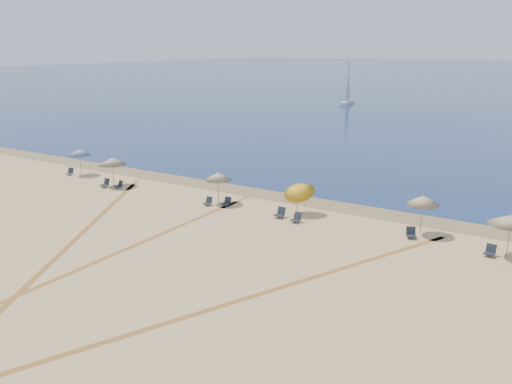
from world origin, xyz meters
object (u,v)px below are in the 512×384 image
(umbrella_0, at_px, (79,152))
(chair_1, at_px, (105,183))
(chair_7, at_px, (411,233))
(sailboat_2, at_px, (348,91))
(chair_0, at_px, (70,172))
(chair_4, at_px, (227,202))
(chair_6, at_px, (297,218))
(chair_8, at_px, (490,251))
(umbrella_4, at_px, (423,200))
(chair_2, at_px, (119,185))
(chair_5, at_px, (280,213))
(umbrella_5, at_px, (511,220))
(umbrella_1, at_px, (112,161))
(umbrella_3, at_px, (299,189))
(chair_3, at_px, (208,202))
(umbrella_2, at_px, (218,176))

(umbrella_0, bearing_deg, chair_1, -20.45)
(chair_7, height_order, sailboat_2, sailboat_2)
(chair_0, xyz_separation_m, chair_4, (17.18, -0.50, 0.02))
(chair_6, bearing_deg, chair_8, 12.08)
(umbrella_4, xyz_separation_m, chair_7, (-0.29, -1.00, -1.85))
(umbrella_0, relative_size, chair_7, 2.94)
(chair_2, bearing_deg, chair_6, 12.74)
(chair_6, bearing_deg, chair_5, 177.63)
(chair_0, height_order, chair_4, chair_4)
(umbrella_5, height_order, chair_7, umbrella_5)
(umbrella_0, bearing_deg, chair_4, -3.68)
(umbrella_1, height_order, umbrella_3, umbrella_3)
(umbrella_0, height_order, chair_7, umbrella_0)
(umbrella_4, height_order, umbrella_5, umbrella_4)
(chair_1, bearing_deg, chair_5, 6.75)
(chair_2, distance_m, sailboat_2, 69.02)
(chair_8, distance_m, sailboat_2, 77.20)
(chair_0, relative_size, sailboat_2, 0.09)
(umbrella_5, relative_size, chair_3, 4.00)
(umbrella_1, relative_size, chair_3, 3.91)
(umbrella_0, xyz_separation_m, umbrella_5, (34.65, -0.75, 0.06))
(umbrella_5, bearing_deg, umbrella_0, 178.76)
(chair_7, distance_m, chair_8, 4.50)
(umbrella_5, relative_size, chair_8, 3.61)
(umbrella_0, xyz_separation_m, umbrella_2, (15.46, -0.75, -0.03))
(umbrella_0, distance_m, chair_4, 16.52)
(umbrella_0, height_order, chair_5, umbrella_0)
(umbrella_1, xyz_separation_m, sailboat_2, (-7.81, 68.09, 0.43))
(chair_8, xyz_separation_m, sailboat_2, (-36.40, 68.04, 2.18))
(umbrella_4, height_order, chair_3, umbrella_4)
(umbrella_1, xyz_separation_m, umbrella_4, (24.41, 1.57, 0.11))
(umbrella_2, xyz_separation_m, umbrella_3, (6.13, 0.71, -0.26))
(chair_5, xyz_separation_m, sailboat_2, (-23.43, 68.21, 2.15))
(umbrella_3, xyz_separation_m, chair_0, (-22.37, -0.50, -1.47))
(chair_1, distance_m, chair_6, 17.21)
(umbrella_5, distance_m, chair_2, 28.45)
(chair_1, bearing_deg, umbrella_2, 10.92)
(chair_2, relative_size, sailboat_2, 0.09)
(umbrella_1, relative_size, chair_0, 3.33)
(umbrella_4, xyz_separation_m, chair_2, (-23.44, -1.91, -1.87))
(umbrella_5, height_order, chair_1, umbrella_5)
(umbrella_1, relative_size, umbrella_2, 1.01)
(chair_6, bearing_deg, chair_1, -169.28)
(chair_0, bearing_deg, umbrella_0, 19.50)
(chair_5, bearing_deg, umbrella_3, 64.51)
(chair_0, distance_m, chair_4, 17.19)
(chair_3, distance_m, chair_7, 14.30)
(umbrella_3, relative_size, chair_6, 3.48)
(umbrella_0, bearing_deg, chair_8, -1.94)
(chair_1, distance_m, chair_5, 15.84)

